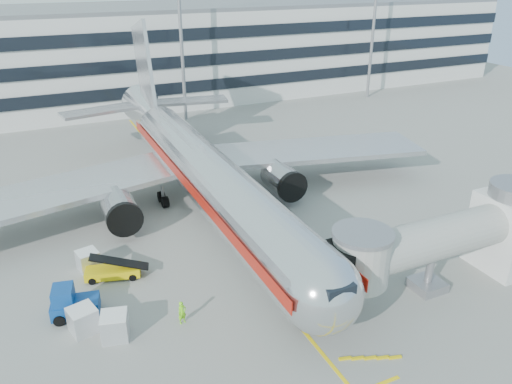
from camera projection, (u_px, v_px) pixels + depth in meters
name	position (u px, v px, depth m)	size (l,w,h in m)	color
ground	(251.00, 267.00, 39.16)	(180.00, 180.00, 0.00)	gray
lead_in_line	(208.00, 215.00, 47.41)	(0.25, 70.00, 0.01)	yellow
main_jet	(200.00, 167.00, 47.07)	(50.95, 48.70, 16.06)	silver
jet_bridge	(452.00, 238.00, 35.61)	(17.80, 4.50, 7.00)	silver
terminal	(109.00, 56.00, 83.74)	(150.00, 24.25, 15.60)	silver
light_mast_centre	(180.00, 17.00, 70.71)	(2.40, 1.20, 25.45)	gray
light_mast_east	(375.00, 9.00, 83.74)	(2.40, 1.20, 25.45)	gray
belt_loader	(113.00, 271.00, 37.67)	(4.36, 2.48, 2.04)	#DFC009
baggage_tug	(72.00, 303.00, 33.37)	(3.38, 2.50, 2.31)	navy
cargo_container_left	(83.00, 320.00, 32.03)	(1.98, 1.98, 1.72)	silver
cargo_container_right	(88.00, 260.00, 38.61)	(1.79, 1.79, 1.60)	silver
cargo_container_front	(115.00, 326.00, 31.48)	(1.99, 1.99, 1.74)	silver
ramp_worker	(182.00, 313.00, 32.78)	(0.60, 0.39, 1.65)	#7EED18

